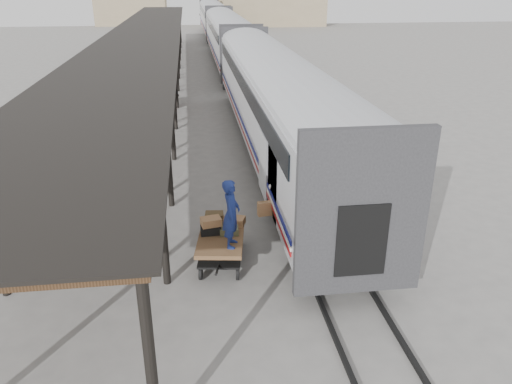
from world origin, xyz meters
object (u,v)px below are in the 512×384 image
object	(u,v)px
pedestrian	(171,95)
baggage_cart	(221,241)
porter	(231,214)
luggage_tug	(159,99)

from	to	relation	value
pedestrian	baggage_cart	bearing A→B (deg)	116.59
porter	baggage_cart	bearing A→B (deg)	34.26
luggage_tug	pedestrian	xyz separation A→B (m)	(0.72, -0.40, 0.34)
porter	pedestrian	xyz separation A→B (m)	(-2.13, 19.06, -0.88)
baggage_cart	luggage_tug	world-z (taller)	luggage_tug
luggage_tug	porter	distance (m)	19.71
luggage_tug	pedestrian	world-z (taller)	pedestrian
baggage_cart	pedestrian	xyz separation A→B (m)	(-1.88, 18.41, 0.28)
porter	luggage_tug	bearing A→B (deg)	21.57
baggage_cart	luggage_tug	distance (m)	18.99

